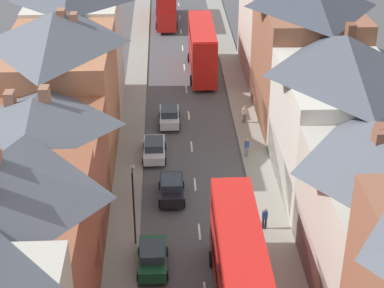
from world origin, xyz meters
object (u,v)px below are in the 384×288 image
pedestrian_mid_right (247,147)px  pedestrian_far_left (244,113)px  car_near_blue (154,149)px  car_near_silver (153,257)px  double_decker_bus_mid_street (238,263)px  car_mid_black (169,116)px  street_lamp (134,202)px  double_decker_bus_far_approaching (202,48)px  car_parked_left_a (172,188)px  double_decker_bus_lead (166,1)px  pedestrian_mid_left (265,217)px

pedestrian_mid_right → pedestrian_far_left: same height
car_near_blue → car_near_silver: 14.00m
double_decker_bus_mid_street → car_near_blue: size_ratio=2.66×
pedestrian_mid_right → car_mid_black: bearing=134.0°
car_near_blue → car_mid_black: size_ratio=1.05×
car_near_blue → street_lamp: (-1.15, -11.43, 2.43)m
double_decker_bus_far_approaching → car_near_silver: (-4.89, -31.83, -1.97)m
pedestrian_far_left → car_parked_left_a: bearing=-119.5°
double_decker_bus_lead → car_near_blue: bearing=-92.1°
pedestrian_mid_right → pedestrian_far_left: 6.18m
double_decker_bus_lead → car_mid_black: bearing=-90.0°
car_near_blue → pedestrian_mid_right: (7.46, -0.42, 0.23)m
pedestrian_mid_right → street_lamp: 14.15m
car_near_silver → car_parked_left_a: (1.30, 7.90, 0.01)m
car_near_silver → double_decker_bus_lead: bearing=88.5°
pedestrian_mid_right → street_lamp: size_ratio=0.29×
car_near_blue → street_lamp: size_ratio=0.74×
pedestrian_mid_left → pedestrian_mid_right: size_ratio=1.00×
double_decker_bus_mid_street → pedestrian_mid_right: (2.57, 16.79, -1.78)m
double_decker_bus_far_approaching → pedestrian_far_left: double_decker_bus_far_approaching is taller
double_decker_bus_lead → pedestrian_far_left: bearing=-77.3°
double_decker_bus_far_approaching → pedestrian_mid_right: 18.52m
pedestrian_far_left → street_lamp: size_ratio=0.29×
double_decker_bus_far_approaching → car_near_silver: size_ratio=2.82×
car_near_silver → street_lamp: bearing=114.1°
double_decker_bus_mid_street → car_near_blue: (-4.89, 17.21, -2.01)m
double_decker_bus_lead → pedestrian_mid_right: 36.58m
car_near_silver → car_parked_left_a: size_ratio=0.99×
pedestrian_mid_left → pedestrian_far_left: bearing=88.2°
double_decker_bus_far_approaching → pedestrian_far_left: 12.62m
car_parked_left_a → pedestrian_mid_right: pedestrian_mid_right is taller
pedestrian_mid_left → car_near_blue: bearing=125.9°
double_decker_bus_far_approaching → pedestrian_mid_right: size_ratio=6.71×
car_parked_left_a → car_near_blue: bearing=102.0°
car_near_silver → pedestrian_mid_left: pedestrian_mid_left is taller
pedestrian_mid_left → pedestrian_mid_right: same height
double_decker_bus_lead → car_parked_left_a: 41.74m
double_decker_bus_mid_street → double_decker_bus_far_approaching: (0.00, 35.05, 0.00)m
double_decker_bus_lead → car_near_silver: bearing=-91.5°
double_decker_bus_lead → pedestrian_mid_right: double_decker_bus_lead is taller
double_decker_bus_mid_street → pedestrian_mid_right: 17.08m
car_parked_left_a → street_lamp: (-2.45, -5.33, 2.39)m
car_parked_left_a → double_decker_bus_lead: bearing=90.0°
double_decker_bus_mid_street → car_mid_black: bearing=98.8°
double_decker_bus_lead → pedestrian_far_left: (6.71, -29.86, -1.78)m
double_decker_bus_mid_street → double_decker_bus_far_approaching: 35.05m
double_decker_bus_mid_street → car_parked_left_a: bearing=107.9°
car_near_blue → double_decker_bus_far_approaching: bearing=74.7°
double_decker_bus_mid_street → pedestrian_mid_right: size_ratio=6.71×
double_decker_bus_mid_street → pedestrian_far_left: bearing=82.3°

